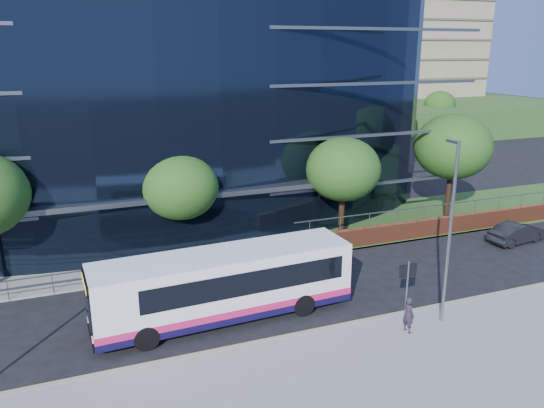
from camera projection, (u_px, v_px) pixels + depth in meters
name	position (u px, v px, depth m)	size (l,w,h in m)	color
ground	(296.00, 324.00, 23.32)	(200.00, 200.00, 0.00)	black
pavement_near	(353.00, 388.00, 18.82)	(80.00, 8.00, 0.15)	gray
kerb	(306.00, 334.00, 22.40)	(80.00, 0.25, 0.16)	gray
yellow_line_outer	(304.00, 333.00, 22.60)	(80.00, 0.08, 0.01)	gold
yellow_line_inner	(303.00, 331.00, 22.73)	(80.00, 0.08, 0.01)	gold
far_forecourt	(128.00, 255.00, 31.08)	(50.00, 8.00, 0.10)	gray
grass_verge	(521.00, 203.00, 41.42)	(36.00, 8.00, 0.12)	#2D511E
glass_office	(132.00, 101.00, 38.34)	(44.00, 23.10, 16.00)	black
retaining_wall	(520.00, 215.00, 36.57)	(34.00, 0.40, 2.11)	brown
guard_railings	(95.00, 273.00, 26.59)	(24.00, 0.05, 1.10)	slate
apartment_block	(339.00, 52.00, 82.42)	(60.00, 42.00, 30.00)	#2D511E
street_sign	(407.00, 278.00, 22.84)	(0.85, 0.09, 2.80)	slate
tree_far_b	(180.00, 187.00, 29.60)	(4.29, 4.29, 6.05)	black
tree_far_c	(343.00, 169.00, 32.51)	(4.62, 4.62, 6.51)	black
tree_far_d	(453.00, 147.00, 36.32)	(5.28, 5.28, 7.44)	black
tree_dist_e	(345.00, 108.00, 66.12)	(4.62, 4.62, 6.51)	black
tree_dist_f	(440.00, 104.00, 73.51)	(4.29, 4.29, 6.05)	black
streetlight_east	(450.00, 228.00, 22.18)	(0.15, 0.77, 8.00)	slate
city_bus	(227.00, 284.00, 23.44)	(11.64, 3.20, 3.12)	white
parked_car	(517.00, 233.00, 32.96)	(1.35, 3.88, 1.28)	black
pedestrian	(408.00, 315.00, 22.23)	(0.57, 0.38, 1.57)	#2B2030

